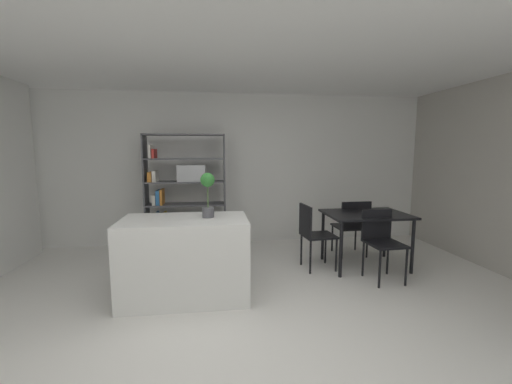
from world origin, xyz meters
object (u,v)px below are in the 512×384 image
dining_chair_island_side (312,231)px  dining_chair_near (381,237)px  dining_table (366,219)px  potted_plant_on_island (208,191)px  open_bookshelf (181,192)px  dining_chair_far (353,223)px  kitchen_island (185,258)px

dining_chair_island_side → dining_chair_near: bearing=-124.6°
dining_table → dining_chair_island_side: (-0.77, -0.01, -0.14)m
potted_plant_on_island → open_bookshelf: 1.80m
open_bookshelf → dining_chair_island_side: size_ratio=2.10×
dining_table → dining_chair_far: 0.46m
potted_plant_on_island → dining_chair_near: size_ratio=0.57×
dining_chair_near → dining_chair_island_side: bearing=147.1°
dining_table → dining_chair_far: dining_chair_far is taller
dining_chair_island_side → dining_table: bearing=-94.6°
potted_plant_on_island → dining_chair_island_side: 1.66m
kitchen_island → dining_table: kitchen_island is taller
dining_chair_near → dining_chair_far: bearing=86.0°
dining_table → open_bookshelf: bearing=157.2°
open_bookshelf → dining_table: 2.85m
potted_plant_on_island → dining_chair_far: bearing=26.1°
dining_table → dining_chair_near: bearing=-90.7°
open_bookshelf → dining_chair_island_side: bearing=-30.9°
potted_plant_on_island → dining_table: bearing=16.3°
potted_plant_on_island → dining_chair_far: 2.50m
kitchen_island → dining_chair_near: kitchen_island is taller
dining_chair_island_side → dining_chair_far: bearing=-65.5°
kitchen_island → open_bookshelf: (-0.20, 1.77, 0.52)m
dining_chair_island_side → dining_chair_near: size_ratio=1.03×
dining_table → kitchen_island: bearing=-164.4°
open_bookshelf → dining_table: (2.62, -1.10, -0.29)m
kitchen_island → dining_chair_far: size_ratio=1.56×
open_bookshelf → potted_plant_on_island: bearing=-75.1°
kitchen_island → potted_plant_on_island: potted_plant_on_island is taller
kitchen_island → dining_chair_far: 2.66m
open_bookshelf → dining_chair_near: open_bookshelf is taller
kitchen_island → dining_chair_far: (2.41, 1.10, 0.08)m
potted_plant_on_island → dining_table: size_ratio=0.45×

